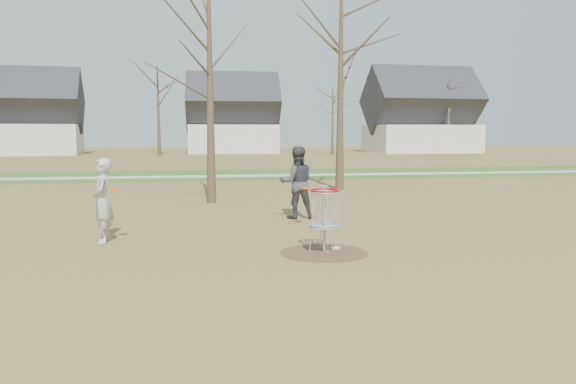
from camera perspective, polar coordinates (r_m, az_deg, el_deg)
The scene contains 11 objects.
ground at distance 11.55m, azimuth 3.71°, elevation -6.18°, with size 160.00×160.00×0.00m, color brown.
green_band at distance 32.18m, azimuth -4.94°, elevation 1.77°, with size 160.00×8.00×0.01m, color #2D5119.
footpath at distance 31.18m, azimuth -4.79°, elevation 1.65°, with size 160.00×1.50×0.01m, color #9E9E99.
dirt_circle at distance 11.55m, azimuth 3.71°, elevation -6.16°, with size 1.80×1.80×0.01m, color #47331E.
player_standing at distance 13.13m, azimuth -18.34°, elevation -0.84°, with size 0.68×0.45×1.88m, color #B0B0B0.
player_throwing at distance 15.92m, azimuth 0.90°, elevation 0.97°, with size 1.00×0.78×2.05m, color #3A3B40.
disc_grounded at distance 11.96m, azimuth 4.81°, elevation -5.67°, with size 0.22×0.22×0.02m, color white.
discs_in_play at distance 13.47m, azimuth -6.69°, elevation 0.31°, with size 4.72×1.52×0.20m.
disc_golf_basket at distance 11.39m, azimuth 3.75°, elevation -1.69°, with size 0.64×0.64×1.35m.
bare_trees at distance 47.06m, azimuth -4.32°, elevation 9.68°, with size 52.62×44.98×9.00m.
houses_row at distance 63.92m, azimuth -3.43°, elevation 7.12°, with size 56.51×10.01×7.26m.
Camera 1 is at (-2.62, -10.98, 2.47)m, focal length 35.00 mm.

